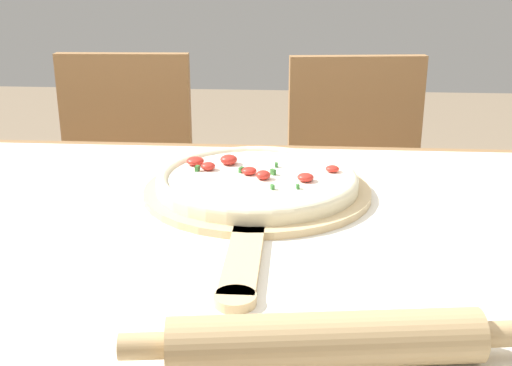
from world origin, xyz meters
TOP-DOWN VIEW (x-y plane):
  - dining_table at (0.00, 0.00)m, footprint 1.44×0.91m
  - towel_cloth at (0.00, 0.00)m, footprint 1.36×0.83m
  - pizza_peel at (0.05, 0.12)m, footprint 0.38×0.58m
  - pizza at (0.05, 0.14)m, footprint 0.34×0.34m
  - rolling_pin at (0.15, -0.34)m, footprint 0.39×0.09m
  - chair_left at (-0.38, 0.83)m, footprint 0.42×0.42m
  - chair_right at (0.29, 0.83)m, footprint 0.44×0.44m

SIDE VIEW (x-z plane):
  - chair_left at x=-0.38m, z-range 0.07..0.97m
  - chair_right at x=0.29m, z-range 0.07..0.97m
  - dining_table at x=0.00m, z-range 0.28..1.05m
  - towel_cloth at x=0.00m, z-range 0.77..0.78m
  - pizza_peel at x=0.05m, z-range 0.78..0.79m
  - pizza at x=0.05m, z-range 0.78..0.82m
  - rolling_pin at x=0.15m, z-range 0.78..0.83m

